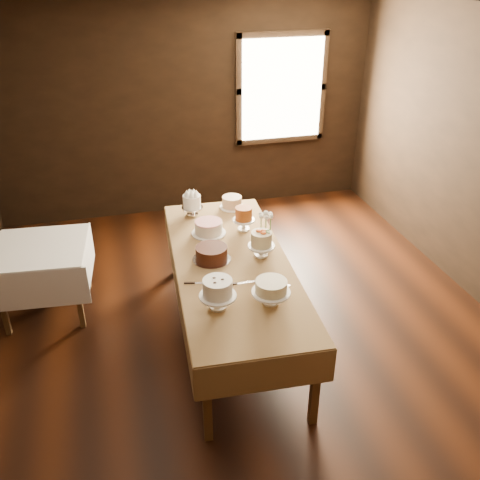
% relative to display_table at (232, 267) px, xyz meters
% --- Properties ---
extents(floor, '(5.00, 6.00, 0.01)m').
position_rel_display_table_xyz_m(floor, '(0.10, -0.11, -0.73)').
color(floor, black).
rests_on(floor, ground).
extents(ceiling, '(5.00, 6.00, 0.01)m').
position_rel_display_table_xyz_m(ceiling, '(0.10, -0.11, 2.07)').
color(ceiling, beige).
rests_on(ceiling, wall_back).
extents(wall_back, '(5.00, 0.02, 2.80)m').
position_rel_display_table_xyz_m(wall_back, '(0.10, 2.89, 0.67)').
color(wall_back, black).
rests_on(wall_back, ground).
extents(window, '(1.10, 0.05, 1.30)m').
position_rel_display_table_xyz_m(window, '(1.40, 2.83, 0.87)').
color(window, '#FFEABF').
rests_on(window, wall_back).
extents(display_table, '(1.15, 2.61, 0.79)m').
position_rel_display_table_xyz_m(display_table, '(0.00, 0.00, 0.00)').
color(display_table, '#4A2F14').
rests_on(display_table, ground).
extents(side_table, '(0.94, 0.94, 0.73)m').
position_rel_display_table_xyz_m(side_table, '(-1.69, 0.84, -0.09)').
color(side_table, '#4A2F14').
rests_on(side_table, ground).
extents(cake_meringue, '(0.26, 0.26, 0.24)m').
position_rel_display_table_xyz_m(cake_meringue, '(-0.17, 1.02, 0.17)').
color(cake_meringue, silver).
rests_on(cake_meringue, display_table).
extents(cake_speckled, '(0.27, 0.27, 0.13)m').
position_rel_display_table_xyz_m(cake_speckled, '(0.27, 1.09, 0.12)').
color(cake_speckled, white).
rests_on(cake_speckled, display_table).
extents(cake_lattice, '(0.37, 0.37, 0.12)m').
position_rel_display_table_xyz_m(cake_lattice, '(-0.09, 0.57, 0.12)').
color(cake_lattice, white).
rests_on(cake_lattice, display_table).
extents(cake_caramel, '(0.22, 0.22, 0.25)m').
position_rel_display_table_xyz_m(cake_caramel, '(0.26, 0.57, 0.17)').
color(cake_caramel, white).
rests_on(cake_caramel, display_table).
extents(cake_chocolate, '(0.36, 0.36, 0.13)m').
position_rel_display_table_xyz_m(cake_chocolate, '(-0.17, 0.07, 0.12)').
color(cake_chocolate, silver).
rests_on(cake_chocolate, display_table).
extents(cake_flowers, '(0.24, 0.24, 0.25)m').
position_rel_display_table_xyz_m(cake_flowers, '(0.28, 0.04, 0.17)').
color(cake_flowers, white).
rests_on(cake_flowers, display_table).
extents(cake_swirl, '(0.31, 0.31, 0.26)m').
position_rel_display_table_xyz_m(cake_swirl, '(-0.27, -0.64, 0.17)').
color(cake_swirl, white).
rests_on(cake_swirl, display_table).
extents(cake_cream, '(0.31, 0.31, 0.22)m').
position_rel_display_table_xyz_m(cake_cream, '(0.14, -0.68, 0.16)').
color(cake_cream, white).
rests_on(cake_cream, display_table).
extents(cake_server_a, '(0.24, 0.03, 0.01)m').
position_rel_display_table_xyz_m(cake_server_a, '(0.03, -0.36, 0.06)').
color(cake_server_a, silver).
rests_on(cake_server_a, display_table).
extents(cake_server_b, '(0.16, 0.21, 0.01)m').
position_rel_display_table_xyz_m(cake_server_b, '(0.32, -0.44, 0.06)').
color(cake_server_b, silver).
rests_on(cake_server_b, display_table).
extents(cake_server_c, '(0.04, 0.24, 0.01)m').
position_rel_display_table_xyz_m(cake_server_c, '(-0.05, 0.37, 0.06)').
color(cake_server_c, silver).
rests_on(cake_server_c, display_table).
extents(cake_server_d, '(0.19, 0.19, 0.01)m').
position_rel_display_table_xyz_m(cake_server_d, '(0.35, 0.32, 0.06)').
color(cake_server_d, silver).
rests_on(cake_server_d, display_table).
extents(cake_server_e, '(0.24, 0.08, 0.01)m').
position_rel_display_table_xyz_m(cake_server_e, '(-0.31, -0.28, 0.06)').
color(cake_server_e, silver).
rests_on(cake_server_e, display_table).
extents(flower_vase, '(0.17, 0.17, 0.13)m').
position_rel_display_table_xyz_m(flower_vase, '(0.38, 0.22, 0.12)').
color(flower_vase, '#2D2823').
rests_on(flower_vase, display_table).
extents(flower_bouquet, '(0.14, 0.14, 0.20)m').
position_rel_display_table_xyz_m(flower_bouquet, '(0.38, 0.22, 0.31)').
color(flower_bouquet, white).
rests_on(flower_bouquet, flower_vase).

